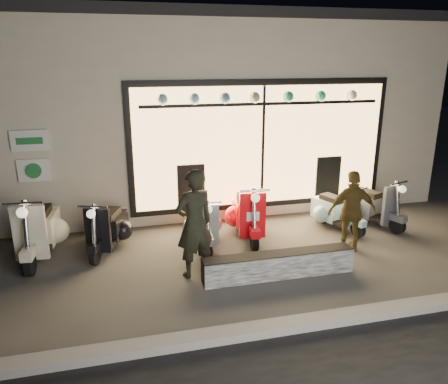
# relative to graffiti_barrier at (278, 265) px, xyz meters

# --- Properties ---
(ground) EXTENTS (40.00, 40.00, 0.00)m
(ground) POSITION_rel_graffiti_barrier_xyz_m (-0.22, 0.65, -0.20)
(ground) COLOR #383533
(ground) RESTS_ON ground
(kerb) EXTENTS (40.00, 0.25, 0.12)m
(kerb) POSITION_rel_graffiti_barrier_xyz_m (-0.22, -1.35, -0.14)
(kerb) COLOR slate
(kerb) RESTS_ON ground
(shop_building) EXTENTS (10.20, 6.23, 4.20)m
(shop_building) POSITION_rel_graffiti_barrier_xyz_m (-0.21, 5.63, 1.90)
(shop_building) COLOR beige
(shop_building) RESTS_ON ground
(graffiti_barrier) EXTENTS (2.40, 0.28, 0.40)m
(graffiti_barrier) POSITION_rel_graffiti_barrier_xyz_m (0.00, 0.00, 0.00)
(graffiti_barrier) COLOR black
(graffiti_barrier) RESTS_ON ground
(scooter_silver) EXTENTS (0.47, 1.30, 0.93)m
(scooter_silver) POSITION_rel_graffiti_barrier_xyz_m (-0.86, 1.63, 0.17)
(scooter_silver) COLOR black
(scooter_silver) RESTS_ON ground
(scooter_red) EXTENTS (0.58, 1.49, 1.06)m
(scooter_red) POSITION_rel_graffiti_barrier_xyz_m (0.02, 1.78, 0.23)
(scooter_red) COLOR black
(scooter_red) RESTS_ON ground
(scooter_black) EXTENTS (0.74, 1.33, 0.96)m
(scooter_black) POSITION_rel_graffiti_barrier_xyz_m (-2.54, 1.78, 0.18)
(scooter_black) COLOR black
(scooter_black) RESTS_ON ground
(scooter_cream) EXTENTS (0.58, 1.59, 1.13)m
(scooter_cream) POSITION_rel_graffiti_barrier_xyz_m (-3.69, 1.80, 0.26)
(scooter_cream) COLOR black
(scooter_cream) RESTS_ON ground
(scooter_blue) EXTENTS (0.67, 1.26, 0.90)m
(scooter_blue) POSITION_rel_graffiti_barrier_xyz_m (1.81, 1.73, 0.16)
(scooter_blue) COLOR black
(scooter_blue) RESTS_ON ground
(scooter_grey) EXTENTS (0.74, 1.35, 0.97)m
(scooter_grey) POSITION_rel_graffiti_barrier_xyz_m (2.62, 1.75, 0.19)
(scooter_grey) COLOR black
(scooter_grey) RESTS_ON ground
(man) EXTENTS (0.73, 0.59, 1.72)m
(man) POSITION_rel_graffiti_barrier_xyz_m (-1.24, 0.38, 0.66)
(man) COLOR black
(man) RESTS_ON ground
(woman) EXTENTS (0.89, 0.47, 1.45)m
(woman) POSITION_rel_graffiti_barrier_xyz_m (1.56, 0.62, 0.53)
(woman) COLOR brown
(woman) RESTS_ON ground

